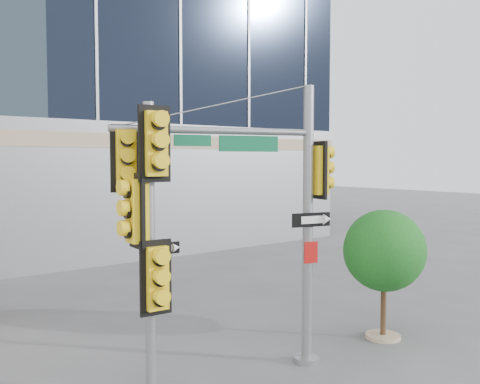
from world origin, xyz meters
TOP-DOWN VIEW (x-y plane):
  - main_signal_pole at (0.07, 1.51)m, footprint 4.53×1.60m
  - secondary_signal_pole at (-2.44, 1.74)m, footprint 0.94×0.75m
  - street_tree at (3.76, 1.17)m, footprint 2.05×2.00m

SIDE VIEW (x-z plane):
  - street_tree at x=3.76m, z-range 0.51..3.70m
  - secondary_signal_pole at x=-2.44m, z-range 0.48..5.94m
  - main_signal_pole at x=0.07m, z-range 0.72..6.70m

